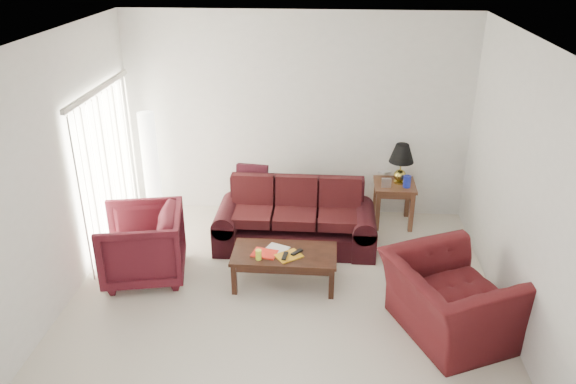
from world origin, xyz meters
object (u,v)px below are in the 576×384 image
(floor_lamp, at_px, (151,167))
(coffee_table, at_px, (284,268))
(end_table, at_px, (393,203))
(sofa, at_px, (295,217))
(armchair_left, at_px, (142,245))
(armchair_right, at_px, (450,299))

(floor_lamp, relative_size, coffee_table, 1.34)
(end_table, distance_m, coffee_table, 2.25)
(sofa, xyz_separation_m, coffee_table, (-0.07, -0.94, -0.22))
(coffee_table, bearing_deg, end_table, 38.48)
(sofa, relative_size, armchair_left, 2.19)
(floor_lamp, distance_m, armchair_left, 1.62)
(armchair_right, bearing_deg, floor_lamp, 34.02)
(end_table, xyz_separation_m, armchair_right, (0.36, -2.50, 0.10))
(armchair_left, distance_m, armchair_right, 3.67)
(armchair_right, bearing_deg, coffee_table, 41.97)
(sofa, bearing_deg, armchair_left, -149.58)
(armchair_right, bearing_deg, end_table, -16.56)
(armchair_left, height_order, coffee_table, armchair_left)
(floor_lamp, height_order, coffee_table, floor_lamp)
(end_table, relative_size, coffee_table, 0.51)
(floor_lamp, xyz_separation_m, armchair_left, (0.32, -1.54, -0.39))
(armchair_left, bearing_deg, coffee_table, 77.10)
(floor_lamp, bearing_deg, armchair_right, -31.21)
(sofa, height_order, coffee_table, sofa)
(end_table, distance_m, armchair_left, 3.63)
(sofa, xyz_separation_m, armchair_right, (1.75, -1.72, -0.02))
(armchair_left, bearing_deg, sofa, 104.55)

